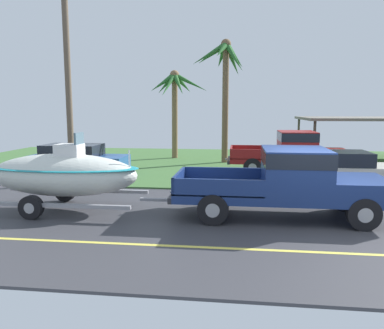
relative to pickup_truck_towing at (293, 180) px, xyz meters
name	(u,v)px	position (x,y,z in m)	size (l,w,h in m)	color
ground	(283,173)	(0.61, 7.61, -1.06)	(36.00, 22.00, 0.11)	#38383D
pickup_truck_towing	(293,180)	(0.00, 0.00, 0.00)	(5.80, 2.12, 1.88)	navy
boat_on_trailer	(63,174)	(-6.51, 0.00, 0.01)	(5.66, 2.27, 2.26)	gray
parked_pickup_background	(296,150)	(1.12, 7.42, 0.02)	(5.49, 2.17, 1.94)	maroon
parked_sedan_near	(337,170)	(2.16, 4.23, -0.37)	(4.64, 1.88, 1.38)	beige
parked_sedan_far	(76,160)	(-8.64, 5.76, -0.38)	(4.37, 1.82, 1.38)	#234C89
carport_awning	(374,119)	(5.99, 12.18, 1.33)	(7.82, 5.74, 2.48)	#4C4238
palm_tree_near_left	(224,69)	(-2.31, 10.59, 4.02)	(2.90, 2.85, 6.61)	brown
palm_tree_near_right	(175,92)	(-5.21, 12.02, 2.89)	(3.40, 3.37, 5.19)	brown
utility_pole	(67,64)	(-8.07, 4.04, 3.61)	(0.24, 1.80, 8.99)	brown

